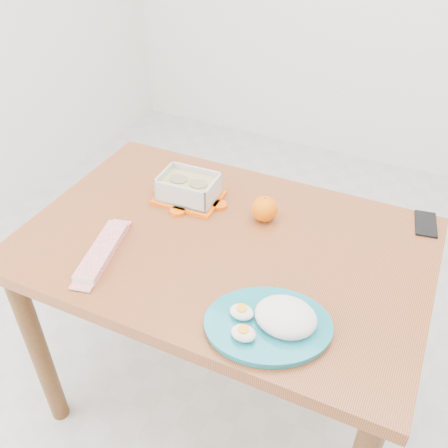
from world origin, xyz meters
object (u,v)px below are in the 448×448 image
at_px(orange_fruit, 265,209).
at_px(rice_plate, 274,320).
at_px(food_container, 189,188).
at_px(dining_table, 224,269).
at_px(smartphone, 426,224).

relative_size(orange_fruit, rice_plate, 0.20).
bearing_deg(rice_plate, orange_fruit, 92.60).
xyz_separation_m(food_container, rice_plate, (0.43, -0.37, -0.02)).
xyz_separation_m(dining_table, food_container, (-0.19, 0.13, 0.15)).
distance_m(rice_plate, smartphone, 0.61).
bearing_deg(dining_table, rice_plate, -45.06).
relative_size(dining_table, rice_plate, 3.00).
bearing_deg(dining_table, food_container, 143.26).
bearing_deg(food_container, rice_plate, -43.66).
bearing_deg(orange_fruit, smartphone, 23.07).
bearing_deg(rice_plate, food_container, 116.59).
relative_size(rice_plate, smartphone, 3.17).
distance_m(dining_table, food_container, 0.27).
height_order(rice_plate, smartphone, rice_plate).
bearing_deg(smartphone, dining_table, -157.33).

